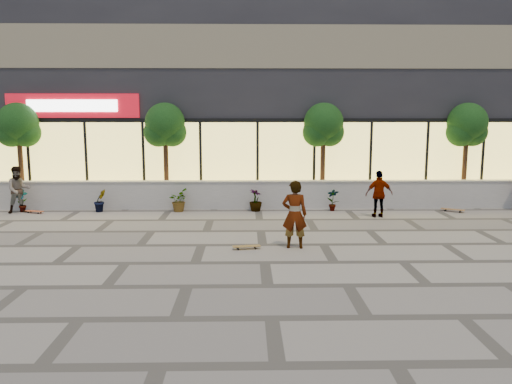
{
  "coord_description": "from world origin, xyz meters",
  "views": [
    {
      "loc": [
        -0.42,
        -11.32,
        3.4
      ],
      "look_at": [
        -0.16,
        2.51,
        1.3
      ],
      "focal_mm": 35.0,
      "sensor_mm": 36.0,
      "label": 1
    }
  ],
  "objects_px": {
    "skater_center": "(295,214)",
    "skater_left": "(19,190)",
    "skater_right_near": "(379,194)",
    "skateboard_center": "(247,246)",
    "skateboard_right_near": "(453,210)",
    "tree_mideast": "(323,127)",
    "tree_east": "(467,127)",
    "skateboard_left": "(34,211)",
    "tree_west": "(18,128)",
    "tree_midwest": "(165,127)"
  },
  "relations": [
    {
      "from": "skater_center",
      "to": "skater_left",
      "type": "relative_size",
      "value": 1.07
    },
    {
      "from": "skater_center",
      "to": "skater_left",
      "type": "bearing_deg",
      "value": -23.57
    },
    {
      "from": "skater_right_near",
      "to": "skateboard_center",
      "type": "distance_m",
      "value": 6.11
    },
    {
      "from": "skateboard_right_near",
      "to": "skater_right_near",
      "type": "bearing_deg",
      "value": -130.63
    },
    {
      "from": "tree_mideast",
      "to": "tree_east",
      "type": "xyz_separation_m",
      "value": [
        5.5,
        0.0,
        0.0
      ]
    },
    {
      "from": "tree_east",
      "to": "skateboard_left",
      "type": "xyz_separation_m",
      "value": [
        -15.96,
        -1.5,
        -2.91
      ]
    },
    {
      "from": "tree_west",
      "to": "skater_center",
      "type": "height_order",
      "value": "tree_west"
    },
    {
      "from": "tree_mideast",
      "to": "skateboard_left",
      "type": "height_order",
      "value": "tree_mideast"
    },
    {
      "from": "skater_right_near",
      "to": "skateboard_left",
      "type": "height_order",
      "value": "skater_right_near"
    },
    {
      "from": "tree_west",
      "to": "skater_left",
      "type": "height_order",
      "value": "tree_west"
    },
    {
      "from": "tree_west",
      "to": "skateboard_left",
      "type": "distance_m",
      "value": 3.44
    },
    {
      "from": "tree_east",
      "to": "skateboard_center",
      "type": "bearing_deg",
      "value": -142.41
    },
    {
      "from": "tree_west",
      "to": "tree_east",
      "type": "relative_size",
      "value": 1.0
    },
    {
      "from": "skater_center",
      "to": "skater_right_near",
      "type": "bearing_deg",
      "value": -125.16
    },
    {
      "from": "skater_left",
      "to": "skateboard_right_near",
      "type": "relative_size",
      "value": 2.09
    },
    {
      "from": "skater_center",
      "to": "tree_midwest",
      "type": "bearing_deg",
      "value": -51.53
    },
    {
      "from": "skater_center",
      "to": "skateboard_center",
      "type": "height_order",
      "value": "skater_center"
    },
    {
      "from": "skateboard_left",
      "to": "tree_west",
      "type": "bearing_deg",
      "value": 144.36
    },
    {
      "from": "skater_left",
      "to": "skater_right_near",
      "type": "xyz_separation_m",
      "value": [
        12.57,
        -0.98,
        -0.04
      ]
    },
    {
      "from": "skater_left",
      "to": "skateboard_left",
      "type": "relative_size",
      "value": 2.3
    },
    {
      "from": "tree_west",
      "to": "tree_mideast",
      "type": "height_order",
      "value": "same"
    },
    {
      "from": "skater_left",
      "to": "skateboard_center",
      "type": "height_order",
      "value": "skater_left"
    },
    {
      "from": "tree_midwest",
      "to": "skater_center",
      "type": "height_order",
      "value": "tree_midwest"
    },
    {
      "from": "skater_center",
      "to": "skateboard_left",
      "type": "xyz_separation_m",
      "value": [
        -8.78,
        4.87,
        -0.82
      ]
    },
    {
      "from": "skater_center",
      "to": "skateboard_right_near",
      "type": "xyz_separation_m",
      "value": [
        6.18,
        4.85,
        -0.81
      ]
    },
    {
      "from": "skater_right_near",
      "to": "skateboard_right_near",
      "type": "height_order",
      "value": "skater_right_near"
    },
    {
      "from": "tree_west",
      "to": "skater_center",
      "type": "distance_m",
      "value": 11.89
    },
    {
      "from": "tree_west",
      "to": "skateboard_right_near",
      "type": "bearing_deg",
      "value": -5.41
    },
    {
      "from": "skateboard_left",
      "to": "skateboard_center",
      "type": "bearing_deg",
      "value": -13.8
    },
    {
      "from": "skater_right_near",
      "to": "tree_midwest",
      "type": "bearing_deg",
      "value": -20.86
    },
    {
      "from": "skateboard_center",
      "to": "skateboard_left",
      "type": "xyz_separation_m",
      "value": [
        -7.53,
        4.99,
        -0.0
      ]
    },
    {
      "from": "tree_mideast",
      "to": "tree_east",
      "type": "height_order",
      "value": "same"
    },
    {
      "from": "tree_west",
      "to": "skateboard_left",
      "type": "xyz_separation_m",
      "value": [
        1.04,
        -1.5,
        -2.91
      ]
    },
    {
      "from": "skater_right_near",
      "to": "skater_center",
      "type": "bearing_deg",
      "value": 47.37
    },
    {
      "from": "tree_west",
      "to": "skateboard_center",
      "type": "xyz_separation_m",
      "value": [
        8.57,
        -6.49,
        -2.91
      ]
    },
    {
      "from": "tree_midwest",
      "to": "skater_right_near",
      "type": "height_order",
      "value": "tree_midwest"
    },
    {
      "from": "tree_midwest",
      "to": "tree_mideast",
      "type": "relative_size",
      "value": 1.0
    },
    {
      "from": "skater_left",
      "to": "skater_center",
      "type": "bearing_deg",
      "value": -59.96
    },
    {
      "from": "skateboard_center",
      "to": "tree_east",
      "type": "bearing_deg",
      "value": 28.82
    },
    {
      "from": "tree_midwest",
      "to": "skateboard_center",
      "type": "relative_size",
      "value": 5.26
    },
    {
      "from": "skateboard_center",
      "to": "skateboard_right_near",
      "type": "bearing_deg",
      "value": 25.02
    },
    {
      "from": "tree_east",
      "to": "skater_left",
      "type": "xyz_separation_m",
      "value": [
        -16.5,
        -1.43,
        -2.15
      ]
    },
    {
      "from": "skateboard_right_near",
      "to": "skateboard_left",
      "type": "bearing_deg",
      "value": -147.79
    },
    {
      "from": "tree_east",
      "to": "skateboard_center",
      "type": "distance_m",
      "value": 11.03
    },
    {
      "from": "tree_east",
      "to": "skateboard_left",
      "type": "height_order",
      "value": "tree_east"
    },
    {
      "from": "tree_mideast",
      "to": "skater_center",
      "type": "bearing_deg",
      "value": -104.82
    },
    {
      "from": "tree_west",
      "to": "skater_right_near",
      "type": "xyz_separation_m",
      "value": [
        13.07,
        -2.42,
        -2.19
      ]
    },
    {
      "from": "tree_mideast",
      "to": "skateboard_center",
      "type": "relative_size",
      "value": 5.26
    },
    {
      "from": "tree_midwest",
      "to": "skater_left",
      "type": "bearing_deg",
      "value": -164.0
    },
    {
      "from": "tree_east",
      "to": "skateboard_right_near",
      "type": "height_order",
      "value": "tree_east"
    }
  ]
}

